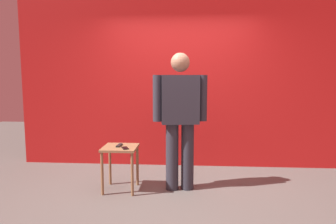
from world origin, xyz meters
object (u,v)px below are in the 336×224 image
object	(u,v)px
side_table	(120,155)
tv_remote	(119,145)
cell_phone	(125,148)
standing_person	(180,114)

from	to	relation	value
side_table	tv_remote	bearing A→B (deg)	122.46
tv_remote	cell_phone	bearing A→B (deg)	-46.21
standing_person	side_table	bearing A→B (deg)	-173.55
standing_person	cell_phone	size ratio (longest dim) A/B	12.57
standing_person	side_table	xyz separation A→B (m)	(-0.78, -0.09, -0.54)
cell_phone	tv_remote	bearing A→B (deg)	104.90
tv_remote	standing_person	bearing A→B (deg)	8.62
side_table	cell_phone	size ratio (longest dim) A/B	4.10
side_table	tv_remote	size ratio (longest dim) A/B	3.47
standing_person	side_table	distance (m)	0.95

